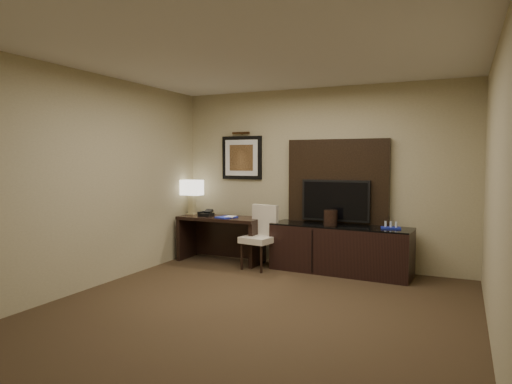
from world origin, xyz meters
The scene contains 19 objects.
floor centered at (0.00, 0.00, -0.01)m, with size 4.50×5.00×0.01m, color #352618.
ceiling centered at (0.00, 0.00, 2.70)m, with size 4.50×5.00×0.01m, color silver.
wall_back centered at (0.00, 2.50, 1.35)m, with size 4.50×0.01×2.70m, color tan.
wall_front centered at (0.00, -2.50, 1.35)m, with size 4.50×0.01×2.70m, color tan.
wall_left centered at (-2.25, 0.00, 1.35)m, with size 0.01×5.00×2.70m, color tan.
wall_right centered at (2.25, 0.00, 1.35)m, with size 0.01×5.00×2.70m, color tan.
desk centered at (-1.49, 2.10, 0.36)m, with size 1.34×0.57×0.72m, color black.
credenza centered at (0.42, 2.15, 0.34)m, with size 1.98×0.55×0.68m, color black.
tv_wall_panel centered at (0.30, 2.44, 1.27)m, with size 1.50×0.12×1.30m, color black.
tv centered at (0.30, 2.34, 1.02)m, with size 1.00×0.08×0.60m, color black.
artwork centered at (-1.30, 2.48, 1.65)m, with size 0.70×0.04×0.70m, color black.
picture_light centered at (-1.30, 2.44, 2.05)m, with size 0.04×0.04×0.30m, color #442A15.
desk_chair centered at (-0.74, 1.87, 0.45)m, with size 0.43×0.50×0.90m, color beige, non-canonical shape.
table_lamp centered at (-2.08, 2.18, 0.99)m, with size 0.34×0.19×0.55m, color tan, non-canonical shape.
desk_phone centered at (-1.74, 2.07, 0.77)m, with size 0.20×0.18×0.10m, color black, non-canonical shape.
blue_folder centered at (-1.35, 2.02, 0.73)m, with size 0.23×0.30×0.02m, color #1A29AB.
book centered at (-1.39, 2.07, 0.82)m, with size 0.15×0.02×0.21m, color #A0917D.
ice_bucket centered at (0.28, 2.12, 0.79)m, with size 0.20×0.20×0.22m, color black.
minibar_tray centered at (1.12, 2.15, 0.73)m, with size 0.26×0.16×0.09m, color #172499, non-canonical shape.
Camera 1 is at (1.99, -4.20, 1.61)m, focal length 32.00 mm.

